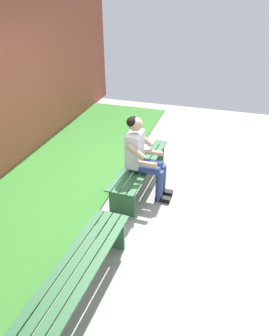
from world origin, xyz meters
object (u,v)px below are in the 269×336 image
Objects in this scene: bench_far at (79,273)px; apple at (141,151)px; person_seated at (143,155)px; book_open at (148,145)px; bench_near at (140,168)px.

apple reaches higher than bench_far.
apple is at bearing -178.45° from bench_far.
person_seated reaches higher than book_open.
apple is (-0.29, -0.07, 0.14)m from bench_near.
book_open is (-0.61, -0.03, 0.11)m from bench_near.
person_seated reaches higher than bench_near.
bench_near is 2.14m from bench_far.
bench_near is 1.42× the size of person_seated.
bench_far is 20.39× the size of apple.
bench_near is at bearing -152.12° from person_seated.
person_seated is at bearing 177.11° from bench_far.
apple is at bearing -167.22° from bench_near.
bench_far is 2.75m from book_open.
person_seated is 14.13× the size of apple.
bench_near is 0.33m from apple.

